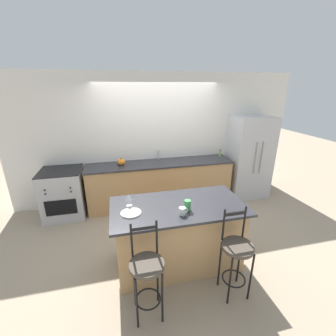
# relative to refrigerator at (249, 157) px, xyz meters

# --- Properties ---
(ground_plane) EXTENTS (18.00, 18.00, 0.00)m
(ground_plane) POSITION_rel_refrigerator_xyz_m (-2.02, -0.32, -0.91)
(ground_plane) COLOR tan
(wall_back) EXTENTS (6.00, 0.07, 2.70)m
(wall_back) POSITION_rel_refrigerator_xyz_m (-2.02, 0.35, 0.44)
(wall_back) COLOR silver
(wall_back) RESTS_ON ground_plane
(back_counter) EXTENTS (3.02, 0.66, 0.94)m
(back_counter) POSITION_rel_refrigerator_xyz_m (-2.02, 0.04, -0.44)
(back_counter) COLOR tan
(back_counter) RESTS_ON ground_plane
(sink_faucet) EXTENTS (0.02, 0.13, 0.22)m
(sink_faucet) POSITION_rel_refrigerator_xyz_m (-2.02, 0.24, 0.16)
(sink_faucet) COLOR #ADAFB5
(sink_faucet) RESTS_ON back_counter
(kitchen_island) EXTENTS (1.78, 0.91, 0.93)m
(kitchen_island) POSITION_rel_refrigerator_xyz_m (-2.14, -1.76, -0.44)
(kitchen_island) COLOR tan
(kitchen_island) RESTS_ON ground_plane
(refrigerator) EXTENTS (0.87, 0.69, 1.82)m
(refrigerator) POSITION_rel_refrigerator_xyz_m (0.00, 0.00, 0.00)
(refrigerator) COLOR #BCBCC1
(refrigerator) RESTS_ON ground_plane
(oven_range) EXTENTS (0.75, 0.72, 0.95)m
(oven_range) POSITION_rel_refrigerator_xyz_m (-3.95, -0.02, -0.44)
(oven_range) COLOR #B7B7BC
(oven_range) RESTS_ON ground_plane
(bar_stool_near) EXTENTS (0.37, 0.37, 1.12)m
(bar_stool_near) POSITION_rel_refrigerator_xyz_m (-2.67, -2.44, -0.33)
(bar_stool_near) COLOR black
(bar_stool_near) RESTS_ON ground_plane
(bar_stool_far) EXTENTS (0.37, 0.37, 1.12)m
(bar_stool_far) POSITION_rel_refrigerator_xyz_m (-1.61, -2.41, -0.33)
(bar_stool_far) COLOR black
(bar_stool_far) RESTS_ON ground_plane
(dinner_plate) EXTENTS (0.26, 0.26, 0.02)m
(dinner_plate) POSITION_rel_refrigerator_xyz_m (-2.77, -1.82, 0.03)
(dinner_plate) COLOR beige
(dinner_plate) RESTS_ON kitchen_island
(wine_glass) EXTENTS (0.08, 0.08, 0.17)m
(wine_glass) POSITION_rel_refrigerator_xyz_m (-2.78, -1.62, 0.14)
(wine_glass) COLOR white
(wine_glass) RESTS_ON kitchen_island
(coffee_mug) EXTENTS (0.12, 0.08, 0.10)m
(coffee_mug) POSITION_rel_refrigerator_xyz_m (-2.15, -1.99, 0.07)
(coffee_mug) COLOR white
(coffee_mug) RESTS_ON kitchen_island
(tumbler_cup) EXTENTS (0.08, 0.08, 0.14)m
(tumbler_cup) POSITION_rel_refrigerator_xyz_m (-2.06, -1.90, 0.09)
(tumbler_cup) COLOR #3D934C
(tumbler_cup) RESTS_ON kitchen_island
(pumpkin_decoration) EXTENTS (0.16, 0.16, 0.15)m
(pumpkin_decoration) POSITION_rel_refrigerator_xyz_m (-2.82, 0.05, 0.09)
(pumpkin_decoration) COLOR orange
(pumpkin_decoration) RESTS_ON back_counter
(soap_bottle) EXTENTS (0.05, 0.05, 0.16)m
(soap_bottle) POSITION_rel_refrigerator_xyz_m (-0.63, 0.16, 0.09)
(soap_bottle) COLOR #89B260
(soap_bottle) RESTS_ON back_counter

